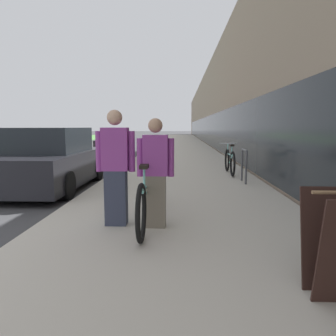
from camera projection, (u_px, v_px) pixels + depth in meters
sidewalk_slab at (181, 146)px, 24.48m from camera, size 4.25×70.00×0.10m
storefront_facade at (255, 109)px, 31.75m from camera, size 10.01×70.00×6.40m
lawn_strip at (34, 144)px, 28.94m from camera, size 5.92×70.00×0.03m
tandem_bicycle at (149, 194)px, 4.97m from camera, size 0.52×2.77×0.93m
person_rider at (156, 173)px, 4.56m from camera, size 0.52×0.20×1.53m
person_bystander at (116, 168)px, 4.65m from camera, size 0.56×0.22×1.64m
bike_rack_hoop at (244, 162)px, 8.28m from camera, size 0.05×0.60×0.84m
cruiser_bike_nearest at (230, 161)px, 9.82m from camera, size 0.52×1.82×0.91m
parked_sedan_curbside at (50, 161)px, 8.00m from camera, size 1.88×4.15×1.49m
vintage_roadster_curbside at (105, 154)px, 13.34m from camera, size 1.87×3.89×0.93m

